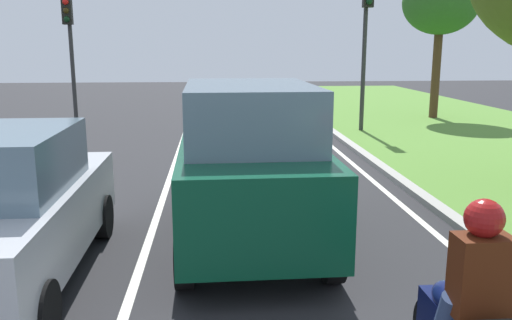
# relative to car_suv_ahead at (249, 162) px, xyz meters

# --- Properties ---
(ground_plane) EXTENTS (60.00, 60.00, 0.00)m
(ground_plane) POSITION_rel_car_suv_ahead_xyz_m (-0.76, 5.66, -1.17)
(ground_plane) COLOR #262628
(lane_line_center) EXTENTS (0.12, 32.00, 0.01)m
(lane_line_center) POSITION_rel_car_suv_ahead_xyz_m (-1.46, 5.66, -1.16)
(lane_line_center) COLOR silver
(lane_line_center) RESTS_ON ground
(lane_line_right_edge) EXTENTS (0.12, 32.00, 0.01)m
(lane_line_right_edge) POSITION_rel_car_suv_ahead_xyz_m (2.84, 5.66, -1.16)
(lane_line_right_edge) COLOR silver
(lane_line_right_edge) RESTS_ON ground
(curb_right) EXTENTS (0.24, 48.00, 0.12)m
(curb_right) POSITION_rel_car_suv_ahead_xyz_m (3.34, 5.66, -1.11)
(curb_right) COLOR #9E9B93
(curb_right) RESTS_ON ground
(car_suv_ahead) EXTENTS (2.03, 4.53, 2.28)m
(car_suv_ahead) POSITION_rel_car_suv_ahead_xyz_m (0.00, 0.00, 0.00)
(car_suv_ahead) COLOR #0C472D
(car_suv_ahead) RESTS_ON ground
(car_sedan_left_lane) EXTENTS (1.86, 4.31, 1.86)m
(car_sedan_left_lane) POSITION_rel_car_suv_ahead_xyz_m (-2.96, -1.22, -0.25)
(car_sedan_left_lane) COLOR #B7BABF
(car_sedan_left_lane) RESTS_ON ground
(rider_person) EXTENTS (0.50, 0.40, 1.16)m
(rider_person) POSITION_rel_car_suv_ahead_xyz_m (1.40, -3.95, 0.02)
(rider_person) COLOR #4C1E0C
(rider_person) RESTS_ON ground
(traffic_light_near_right) EXTENTS (0.32, 0.50, 5.25)m
(traffic_light_near_right) POSITION_rel_car_suv_ahead_xyz_m (4.36, 9.65, 2.31)
(traffic_light_near_right) COLOR #2D2D2D
(traffic_light_near_right) RESTS_ON ground
(traffic_light_overhead_left) EXTENTS (0.32, 0.50, 4.68)m
(traffic_light_overhead_left) POSITION_rel_car_suv_ahead_xyz_m (-5.36, 11.62, 1.98)
(traffic_light_overhead_left) COLOR #2D2D2D
(traffic_light_overhead_left) RESTS_ON ground
(tree_roadside_far) EXTENTS (2.83, 2.83, 5.61)m
(tree_roadside_far) POSITION_rel_car_suv_ahead_xyz_m (8.05, 12.71, 3.20)
(tree_roadside_far) COLOR #4C331E
(tree_roadside_far) RESTS_ON ground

